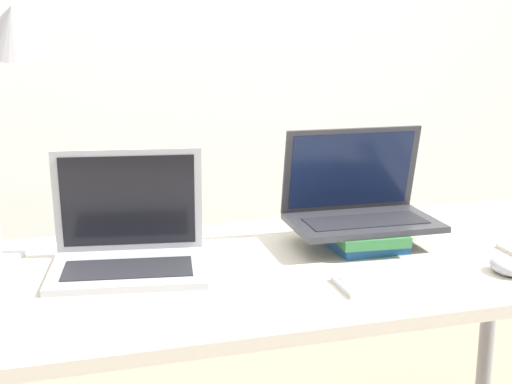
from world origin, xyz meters
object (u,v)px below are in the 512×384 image
at_px(laptop_left, 128,246).
at_px(laptop_on_books, 359,204).
at_px(wireless_keyboard, 403,281).
at_px(mouse, 507,267).
at_px(book_stack, 359,234).
at_px(desk_lamp, 10,56).

xyz_separation_m(laptop_left, laptop_on_books, (0.60, 0.03, 0.05)).
bearing_deg(wireless_keyboard, laptop_on_books, 84.53).
xyz_separation_m(wireless_keyboard, mouse, (0.26, -0.01, 0.01)).
height_order(laptop_left, book_stack, laptop_left).
distance_m(laptop_left, laptop_on_books, 0.60).
relative_size(book_stack, wireless_keyboard, 0.93).
bearing_deg(desk_lamp, book_stack, -9.19).
relative_size(mouse, desk_lamp, 0.15).
bearing_deg(book_stack, wireless_keyboard, -94.97).
distance_m(book_stack, wireless_keyboard, 0.29).
height_order(wireless_keyboard, desk_lamp, desk_lamp).
distance_m(book_stack, desk_lamp, 0.96).
bearing_deg(book_stack, laptop_left, -178.50).
xyz_separation_m(book_stack, mouse, (0.23, -0.30, -0.01)).
bearing_deg(mouse, book_stack, 127.89).
relative_size(book_stack, desk_lamp, 0.43).
distance_m(laptop_left, mouse, 0.87).
bearing_deg(wireless_keyboard, desk_lamp, 152.28).
relative_size(laptop_left, book_stack, 1.41).
height_order(laptop_left, wireless_keyboard, laptop_left).
height_order(book_stack, desk_lamp, desk_lamp).
height_order(laptop_on_books, mouse, laptop_on_books).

